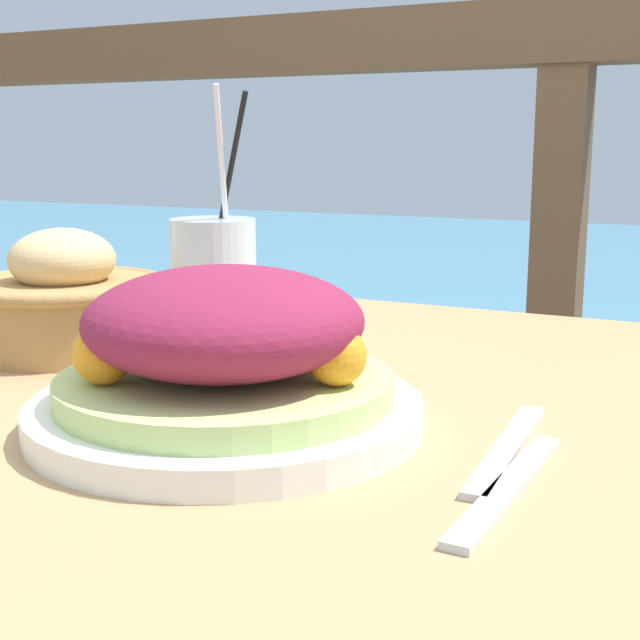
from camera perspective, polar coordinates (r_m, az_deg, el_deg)
patio_table at (r=0.68m, az=0.65°, el=-14.80°), size 0.91×0.93×0.73m
railing_fence at (r=1.36m, az=15.13°, el=7.21°), size 2.80×0.08×1.12m
salad_plate at (r=0.62m, az=-6.09°, el=-2.54°), size 0.27×0.27×0.11m
drink_glass at (r=0.82m, az=-6.79°, el=2.11°), size 0.08×0.08×0.24m
bread_basket at (r=0.87m, az=-16.02°, el=1.17°), size 0.19×0.19×0.12m
fork at (r=0.53m, az=11.96°, el=-10.41°), size 0.02×0.18×0.00m
knife at (r=0.59m, az=11.89°, el=-8.02°), size 0.02×0.18×0.00m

